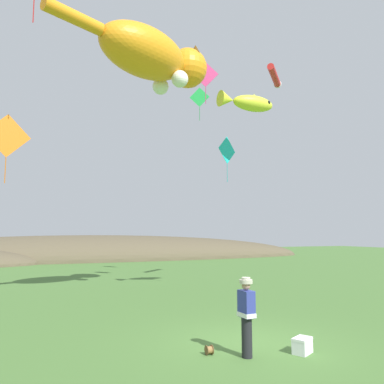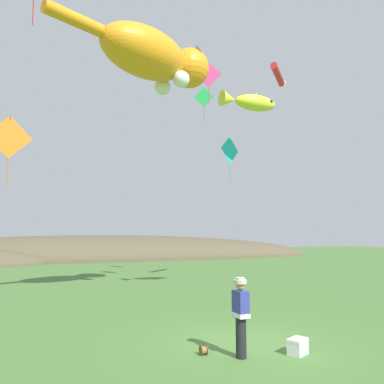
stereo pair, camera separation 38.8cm
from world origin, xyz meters
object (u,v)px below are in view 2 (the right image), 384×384
object	(u,v)px
kite_spool	(204,350)
kite_diamond_pink	(208,75)
picnic_cooler	(298,346)
kite_diamond_teal	(230,150)
kite_giant_cat	(156,58)
kite_fish_windsock	(249,102)
kite_diamond_green	(204,97)
kite_tube_streamer	(278,75)
festival_attendant	(241,314)
kite_diamond_orange	(9,137)

from	to	relation	value
kite_spool	kite_diamond_pink	bearing A→B (deg)	66.34
picnic_cooler	kite_diamond_pink	xyz separation A→B (m)	(1.77, 9.47, 10.77)
kite_spool	kite_diamond_teal	size ratio (longest dim) A/B	0.09
kite_giant_cat	kite_spool	bearing A→B (deg)	-94.18
kite_giant_cat	kite_fish_windsock	xyz separation A→B (m)	(4.32, -0.36, -1.54)
picnic_cooler	kite_diamond_green	distance (m)	17.95
kite_diamond_green	kite_tube_streamer	bearing A→B (deg)	-62.42
kite_spool	kite_giant_cat	xyz separation A→B (m)	(0.48, 6.59, 10.19)
kite_tube_streamer	kite_diamond_pink	bearing A→B (deg)	172.70
festival_attendant	kite_tube_streamer	xyz separation A→B (m)	(6.99, 8.74, 10.35)
kite_spool	picnic_cooler	bearing A→B (deg)	-19.48
festival_attendant	picnic_cooler	world-z (taller)	festival_attendant
kite_diamond_teal	kite_diamond_pink	bearing A→B (deg)	139.08
kite_tube_streamer	festival_attendant	bearing A→B (deg)	-128.66
kite_spool	kite_diamond_orange	xyz separation A→B (m)	(-4.96, 6.00, 6.05)
kite_diamond_orange	kite_fish_windsock	bearing A→B (deg)	1.32
kite_diamond_pink	kite_diamond_orange	bearing A→B (deg)	-162.67
festival_attendant	picnic_cooler	xyz separation A→B (m)	(1.34, -0.23, -0.77)
kite_tube_streamer	kite_diamond_orange	world-z (taller)	kite_tube_streamer
kite_spool	kite_tube_streamer	distance (m)	15.90
kite_spool	kite_tube_streamer	xyz separation A→B (m)	(7.71, 8.25, 11.20)
festival_attendant	kite_giant_cat	distance (m)	11.73
picnic_cooler	kite_diamond_teal	size ratio (longest dim) A/B	0.26
kite_diamond_green	kite_diamond_pink	xyz separation A→B (m)	(-1.43, -4.18, -0.45)
kite_diamond_teal	picnic_cooler	bearing A→B (deg)	-106.53
kite_tube_streamer	kite_diamond_teal	size ratio (longest dim) A/B	0.93
kite_spool	kite_diamond_teal	bearing A→B (deg)	59.89
kite_fish_windsock	kite_tube_streamer	world-z (taller)	kite_tube_streamer
kite_spool	kite_diamond_green	world-z (taller)	kite_diamond_green
festival_attendant	kite_tube_streamer	size ratio (longest dim) A/B	0.84
kite_fish_windsock	kite_diamond_pink	bearing A→B (deg)	111.05
kite_diamond_teal	kite_diamond_orange	world-z (taller)	kite_diamond_teal
kite_giant_cat	kite_fish_windsock	bearing A→B (deg)	-4.82
kite_spool	kite_diamond_green	xyz separation A→B (m)	(5.26, 12.92, 11.29)
festival_attendant	kite_diamond_orange	world-z (taller)	kite_diamond_orange
kite_spool	kite_fish_windsock	size ratio (longest dim) A/B	0.08
kite_diamond_pink	picnic_cooler	bearing A→B (deg)	-100.60
kite_spool	kite_diamond_teal	distance (m)	11.49
kite_diamond_teal	kite_diamond_orange	bearing A→B (deg)	-168.09
kite_spool	kite_tube_streamer	world-z (taller)	kite_tube_streamer
kite_diamond_green	kite_giant_cat	bearing A→B (deg)	-127.07
kite_diamond_green	kite_diamond_teal	bearing A→B (deg)	-97.09
picnic_cooler	kite_diamond_teal	world-z (taller)	kite_diamond_teal
kite_fish_windsock	kite_diamond_green	size ratio (longest dim) A/B	1.27
festival_attendant	kite_spool	distance (m)	1.21
kite_giant_cat	picnic_cooler	bearing A→B (deg)	-77.85
kite_spool	kite_diamond_green	bearing A→B (deg)	67.83
kite_giant_cat	kite_diamond_green	xyz separation A→B (m)	(4.78, 6.33, 1.10)
kite_giant_cat	kite_diamond_teal	size ratio (longest dim) A/B	3.23
picnic_cooler	kite_diamond_green	bearing A→B (deg)	76.78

